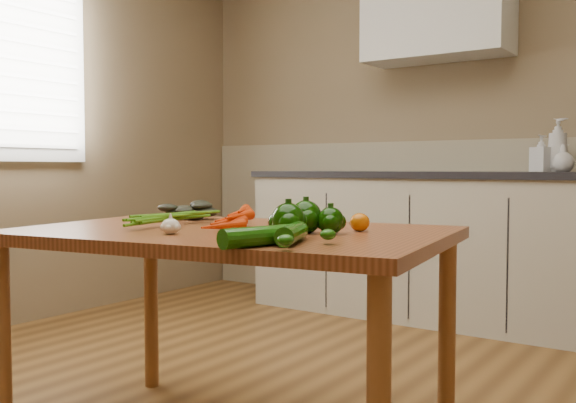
% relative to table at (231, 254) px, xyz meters
% --- Properties ---
extents(room, '(4.04, 5.04, 2.64)m').
position_rel_table_xyz_m(room, '(-0.11, 0.12, 0.60)').
color(room, brown).
rests_on(room, ground).
extents(counter_run, '(2.84, 0.64, 1.14)m').
position_rel_table_xyz_m(counter_run, '(0.10, 2.13, -0.19)').
color(counter_run, '#B3AB95').
rests_on(counter_run, ground).
extents(window_blinds, '(0.08, 0.98, 1.18)m').
position_rel_table_xyz_m(window_blinds, '(-2.07, 0.54, 0.91)').
color(window_blinds, silver).
rests_on(window_blinds, room).
extents(table, '(1.47, 1.07, 0.72)m').
position_rel_table_xyz_m(table, '(0.00, 0.00, 0.00)').
color(table, brown).
rests_on(table, ground).
extents(soap_bottle_a, '(0.15, 0.15, 0.30)m').
position_rel_table_xyz_m(soap_bottle_a, '(0.52, 2.24, 0.41)').
color(soap_bottle_a, silver).
rests_on(soap_bottle_a, counter_run).
extents(soap_bottle_b, '(0.12, 0.12, 0.21)m').
position_rel_table_xyz_m(soap_bottle_b, '(0.44, 2.19, 0.36)').
color(soap_bottle_b, silver).
rests_on(soap_bottle_b, counter_run).
extents(soap_bottle_c, '(0.15, 0.15, 0.15)m').
position_rel_table_xyz_m(soap_bottle_c, '(0.56, 2.19, 0.33)').
color(soap_bottle_c, silver).
rests_on(soap_bottle_c, counter_run).
extents(carrot_bunch, '(0.28, 0.23, 0.07)m').
position_rel_table_xyz_m(carrot_bunch, '(-0.07, -0.01, 0.11)').
color(carrot_bunch, red).
rests_on(carrot_bunch, table).
extents(leafy_greens, '(0.19, 0.17, 0.10)m').
position_rel_table_xyz_m(leafy_greens, '(-0.39, 0.22, 0.13)').
color(leafy_greens, black).
rests_on(leafy_greens, table).
extents(garlic_bulb, '(0.06, 0.06, 0.05)m').
position_rel_table_xyz_m(garlic_bulb, '(-0.04, -0.23, 0.10)').
color(garlic_bulb, silver).
rests_on(garlic_bulb, table).
extents(pepper_a, '(0.10, 0.10, 0.10)m').
position_rel_table_xyz_m(pepper_a, '(0.27, 0.03, 0.13)').
color(pepper_a, '#0C3202').
rests_on(pepper_a, table).
extents(pepper_b, '(0.08, 0.08, 0.08)m').
position_rel_table_xyz_m(pepper_b, '(0.34, 0.05, 0.12)').
color(pepper_b, '#0C3202').
rests_on(pepper_b, table).
extents(pepper_c, '(0.10, 0.10, 0.10)m').
position_rel_table_xyz_m(pepper_c, '(0.30, -0.11, 0.13)').
color(pepper_c, '#0C3202').
rests_on(pepper_c, table).
extents(tomato_a, '(0.08, 0.08, 0.07)m').
position_rel_table_xyz_m(tomato_a, '(0.17, 0.15, 0.12)').
color(tomato_a, '#910208').
rests_on(tomato_a, table).
extents(tomato_b, '(0.07, 0.07, 0.06)m').
position_rel_table_xyz_m(tomato_b, '(0.23, 0.22, 0.11)').
color(tomato_b, '#CC5F05').
rests_on(tomato_b, table).
extents(tomato_c, '(0.06, 0.06, 0.06)m').
position_rel_table_xyz_m(tomato_c, '(0.38, 0.17, 0.11)').
color(tomato_c, '#CC5F05').
rests_on(tomato_c, table).
extents(zucchini_a, '(0.12, 0.20, 0.05)m').
position_rel_table_xyz_m(zucchini_a, '(0.39, -0.22, 0.11)').
color(zucchini_a, '#124807').
rests_on(zucchini_a, table).
extents(zucchini_b, '(0.11, 0.22, 0.05)m').
position_rel_table_xyz_m(zucchini_b, '(0.35, -0.32, 0.11)').
color(zucchini_b, '#124807').
rests_on(zucchini_b, table).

